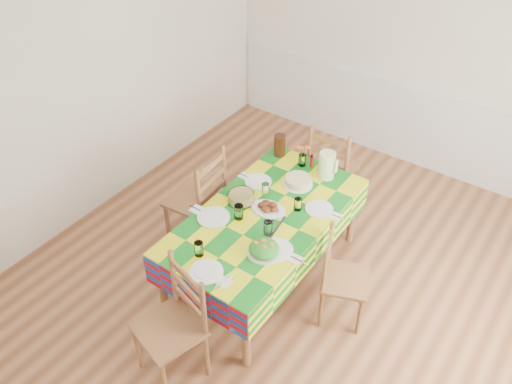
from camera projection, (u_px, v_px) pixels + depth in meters
room at (295, 168)px, 3.91m from camera, size 4.58×5.08×2.78m
wainscot at (410, 123)px, 6.03m from camera, size 4.41×0.06×0.92m
dining_table at (265, 221)px, 4.52m from camera, size 1.00×1.85×0.72m
setting_near_head at (204, 263)px, 3.99m from camera, size 0.41×0.27×0.12m
setting_left_near at (222, 215)px, 4.42m from camera, size 0.49×0.29×0.13m
setting_left_far at (260, 184)px, 4.74m from camera, size 0.44×0.26×0.12m
setting_right_near at (274, 242)px, 4.17m from camera, size 0.48×0.28×0.12m
setting_right_far at (312, 207)px, 4.50m from camera, size 0.44×0.25×0.11m
meat_platter at (268, 208)px, 4.50m from camera, size 0.31×0.22×0.06m
salad_platter at (264, 249)px, 4.09m from camera, size 0.26×0.26×0.11m
pasta_bowl at (241, 197)px, 4.57m from camera, size 0.23×0.23×0.08m
cake at (298, 181)px, 4.76m from camera, size 0.27×0.27×0.07m
serving_utensils at (274, 227)px, 4.34m from camera, size 0.13×0.30×0.01m
flower_vase at (302, 157)px, 4.95m from camera, size 0.14×0.11×0.22m
hot_sauce at (311, 161)px, 4.95m from camera, size 0.03×0.03×0.13m
green_pitcher at (327, 165)px, 4.79m from camera, size 0.15×0.15×0.25m
tea_pitcher at (280, 145)px, 5.07m from camera, size 0.11×0.11×0.22m
name_card at (196, 280)px, 3.89m from camera, size 0.08×0.02×0.02m
chair_near at (174, 326)px, 3.86m from camera, size 0.54×0.53×1.00m
chair_far at (332, 169)px, 5.35m from camera, size 0.49×0.47×1.01m
chair_left at (199, 200)px, 4.93m from camera, size 0.49×0.51×1.06m
chair_right at (340, 279)px, 4.31m from camera, size 0.47×0.48×0.86m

